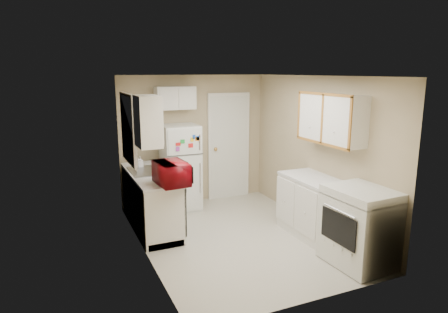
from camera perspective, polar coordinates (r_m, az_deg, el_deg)
name	(u,v)px	position (r m, az deg, el deg)	size (l,w,h in m)	color
floor	(237,237)	(6.19, 1.90, -11.36)	(3.80, 3.80, 0.00)	beige
ceiling	(238,76)	(5.68, 2.07, 11.43)	(3.80, 3.80, 0.00)	white
wall_left	(142,169)	(5.38, -11.60, -1.77)	(3.80, 3.80, 0.00)	tan
wall_right	(317,152)	(6.54, 13.11, 0.62)	(3.80, 3.80, 0.00)	tan
wall_back	(194,140)	(7.55, -4.28, 2.42)	(2.80, 2.80, 0.00)	tan
wall_front	(317,196)	(4.25, 13.18, -5.59)	(2.80, 2.80, 0.00)	tan
left_counter	(151,200)	(6.49, -10.42, -6.19)	(0.60, 1.80, 0.90)	silver
dishwasher	(179,207)	(6.00, -6.38, -7.20)	(0.03, 0.58, 0.72)	black
sink	(148,173)	(6.52, -10.87, -2.38)	(0.54, 0.74, 0.16)	gray
microwave	(172,174)	(5.65, -7.47, -2.53)	(0.32, 0.58, 0.39)	maroon
soap_bottle	(140,161)	(6.75, -11.88, -0.70)	(0.08, 0.08, 0.19)	silver
window_blinds	(129,129)	(6.33, -13.43, 3.91)	(0.10, 0.98, 1.08)	silver
upper_cabinet_left	(148,121)	(5.52, -10.83, 4.95)	(0.30, 0.45, 0.70)	silver
refrigerator	(180,168)	(7.21, -6.26, -1.58)	(0.63, 0.62, 1.54)	silver
cabinet_over_fridge	(175,98)	(7.19, -7.01, 8.30)	(0.70, 0.30, 0.40)	silver
interior_door	(229,147)	(7.80, 0.70, 1.43)	(0.86, 0.06, 2.08)	silver
right_counter	(331,215)	(5.95, 15.04, -8.13)	(0.60, 2.00, 0.90)	silver
stove	(360,227)	(5.48, 18.81, -9.47)	(0.68, 0.84, 1.03)	silver
upper_cabinet_right	(331,118)	(5.96, 15.09, 5.28)	(0.30, 1.20, 0.70)	silver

